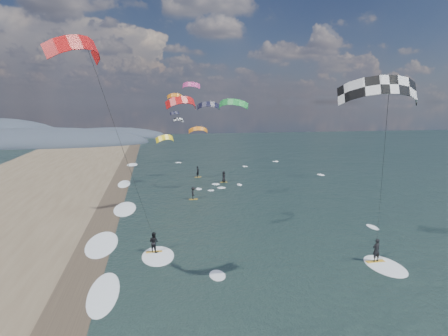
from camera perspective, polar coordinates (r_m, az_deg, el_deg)
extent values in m
plane|color=black|center=(22.62, 8.90, -23.20)|extent=(260.00, 260.00, 0.00)
cube|color=#382D23|center=(30.85, -20.43, -14.24)|extent=(3.00, 240.00, 0.00)
ellipsoid|color=#3D4756|center=(123.01, -26.44, 3.21)|extent=(64.00, 24.00, 10.00)
ellipsoid|color=#3D4756|center=(139.16, -17.07, 4.48)|extent=(40.00, 18.00, 7.00)
cube|color=gold|center=(32.43, 22.08, -13.07)|extent=(1.50, 0.45, 0.06)
imported|color=black|center=(32.08, 22.19, -11.50)|extent=(0.75, 0.56, 1.85)
ellipsoid|color=white|center=(32.00, 23.33, -13.55)|extent=(2.60, 4.20, 0.12)
cylinder|color=black|center=(26.88, 22.93, -1.61)|extent=(0.02, 0.02, 14.00)
cube|color=gold|center=(32.46, -10.59, -12.47)|extent=(1.33, 0.41, 0.06)
imported|color=black|center=(32.13, -10.65, -11.02)|extent=(1.04, 1.01, 1.69)
ellipsoid|color=white|center=(31.73, -10.03, -13.05)|extent=(2.60, 4.20, 0.12)
cylinder|color=black|center=(27.37, -14.80, 1.70)|extent=(0.02, 0.02, 16.08)
cube|color=gold|center=(48.43, -4.70, -4.76)|extent=(1.10, 0.35, 0.05)
imported|color=black|center=(48.22, -4.71, -3.81)|extent=(0.63, 1.06, 1.60)
cube|color=gold|center=(58.48, -0.04, -2.15)|extent=(1.10, 0.35, 0.05)
imported|color=black|center=(58.30, -0.04, -1.32)|extent=(0.60, 0.87, 1.69)
cube|color=gold|center=(62.54, -4.00, -1.37)|extent=(1.10, 0.35, 0.05)
imported|color=black|center=(62.37, -4.01, -0.54)|extent=(0.73, 0.78, 1.80)
ellipsoid|color=white|center=(27.09, -19.26, -17.70)|extent=(2.40, 5.40, 0.11)
ellipsoid|color=white|center=(35.25, -17.12, -10.95)|extent=(2.40, 5.40, 0.11)
ellipsoid|color=white|center=(45.65, -15.63, -6.06)|extent=(2.40, 5.40, 0.11)
ellipsoid|color=white|center=(59.21, -14.53, -2.35)|extent=(2.40, 5.40, 0.11)
ellipsoid|color=white|center=(76.87, -13.69, 0.48)|extent=(2.40, 5.40, 0.11)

